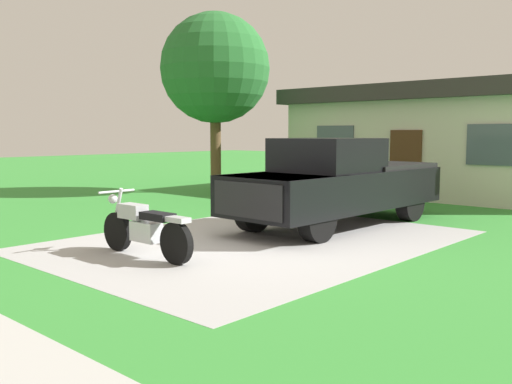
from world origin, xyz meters
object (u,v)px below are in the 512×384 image
object	(u,v)px
pickup_truck	(339,182)
neighbor_house	(442,140)
motorcycle	(145,228)
shade_tree	(215,69)

from	to	relation	value
pickup_truck	neighbor_house	size ratio (longest dim) A/B	0.59
motorcycle	neighbor_house	size ratio (longest dim) A/B	0.23
pickup_truck	shade_tree	size ratio (longest dim) A/B	0.94
pickup_truck	shade_tree	distance (m)	8.27
motorcycle	neighbor_house	bearing A→B (deg)	92.35
motorcycle	pickup_truck	bearing A→B (deg)	83.11
pickup_truck	motorcycle	bearing A→B (deg)	-96.89
motorcycle	neighbor_house	world-z (taller)	neighbor_house
pickup_truck	shade_tree	bearing A→B (deg)	156.79
shade_tree	neighbor_house	bearing A→B (deg)	38.07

